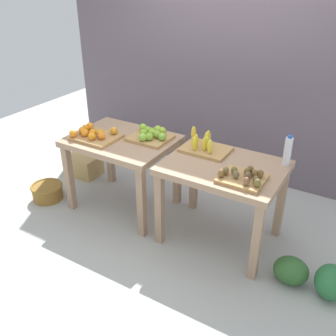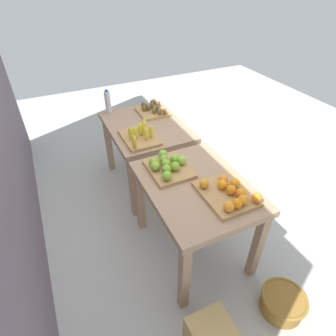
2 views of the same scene
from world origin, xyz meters
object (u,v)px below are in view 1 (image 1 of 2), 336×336
Objects in this scene: orange_bin at (94,135)px; kiwi_bin at (243,177)px; water_bottle at (288,151)px; wicker_basket at (47,191)px; display_table_right at (223,177)px; cardboard_produce_box at (84,165)px; display_table_left at (122,149)px; banana_crate at (205,146)px; apple_bin at (151,135)px; watermelon_pile at (314,277)px.

kiwi_bin is at bearing -1.49° from orange_bin.
wicker_basket is (-2.41, -0.63, -0.84)m from water_bottle.
display_table_right is 3.76× the size of water_bottle.
kiwi_bin is at bearing -12.25° from cardboard_produce_box.
banana_crate reaches higher than display_table_left.
orange_bin is at bearing 178.51° from kiwi_bin.
banana_crate is at bearing 3.44° from apple_bin.
water_bottle reaches higher than display_table_left.
watermelon_pile is 2.96m from cardboard_produce_box.
apple_bin is (0.27, 0.13, 0.17)m from display_table_left.
apple_bin is 1.95m from watermelon_pile.
banana_crate is at bearing -4.47° from cardboard_produce_box.
banana_crate reaches higher than wicker_basket.
banana_crate is (-0.27, 0.17, 0.17)m from display_table_right.
cardboard_produce_box reaches higher than wicker_basket.
banana_crate is at bearing 15.96° from orange_bin.
apple_bin is at bearing 26.07° from display_table_left.
water_bottle is 0.45× the size of watermelon_pile.
watermelon_pile is 1.75× the size of wicker_basket.
water_bottle is 2.57m from cardboard_produce_box.
orange_bin reaches higher than display_table_left.
cardboard_produce_box is at bearing 175.53° from banana_crate.
apple_bin is at bearing 28.61° from orange_bin.
display_table_left reaches higher than wicker_basket.
display_table_right is 2.53× the size of apple_bin.
water_bottle reaches higher than orange_bin.
cardboard_produce_box is at bearing 160.89° from display_table_left.
watermelon_pile reaches higher than wicker_basket.
wicker_basket is at bearing -175.66° from kiwi_bin.
apple_bin is 1.35m from cardboard_produce_box.
water_bottle is (0.46, 0.28, 0.25)m from display_table_right.
kiwi_bin is 0.60× the size of watermelon_pile.
watermelon_pile reaches higher than cardboard_produce_box.
cardboard_produce_box is at bearing 145.05° from orange_bin.
display_table_left is 0.34m from apple_bin.
display_table_right is 2.08m from cardboard_produce_box.
wicker_basket is 0.88× the size of cardboard_produce_box.
display_table_left is 2.13m from watermelon_pile.
cardboard_produce_box is (-0.87, 0.30, -0.55)m from display_table_left.
water_bottle is (1.81, 0.42, 0.09)m from orange_bin.
water_bottle reaches higher than display_table_right.
water_bottle is at bearing 133.31° from watermelon_pile.
apple_bin is at bearing 23.68° from wicker_basket.
water_bottle is at bearing -0.50° from cardboard_produce_box.
display_table_right reaches higher than cardboard_produce_box.
wicker_basket is at bearing -165.37° from water_bottle.
water_bottle is (1.58, 0.28, 0.25)m from display_table_left.
orange_bin is at bearing -166.92° from water_bottle.
kiwi_bin is 0.92× the size of cardboard_produce_box.
apple_bin reaches higher than watermelon_pile.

